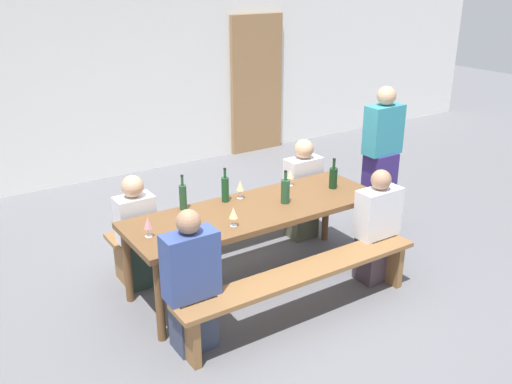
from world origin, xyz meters
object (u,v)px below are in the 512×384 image
Objects in this scene: bench_far at (218,220)px; wine_bottle_2 at (183,197)px; wooden_door at (257,85)px; wine_bottle_0 at (285,191)px; seated_guest_near_0 at (192,285)px; tasting_table at (256,215)px; wine_glass_0 at (148,223)px; wine_glass_2 at (240,186)px; seated_guest_near_1 at (377,230)px; wine_glass_1 at (233,213)px; wine_glass_3 at (290,174)px; wine_bottle_1 at (225,189)px; standing_host at (380,166)px; wine_bottle_3 at (333,177)px; seated_guest_far_1 at (303,192)px; seated_guest_far_0 at (137,234)px; bench_near at (303,280)px.

bench_far is 0.84m from wine_bottle_2.
wooden_door reaches higher than wine_bottle_0.
tasting_table is at bearing -59.49° from seated_guest_near_0.
wooden_door is at bearing 56.73° from tasting_table.
wooden_door reaches higher than seated_guest_near_0.
wine_bottle_0 reaches higher than bench_far.
wine_bottle_0 is at bearing -1.17° from wine_glass_0.
wine_glass_2 reaches higher than wine_glass_0.
tasting_table is at bearing 60.45° from seated_guest_near_1.
wine_glass_1 reaches higher than wine_glass_3.
bench_far is 0.68m from wine_bottle_1.
wine_bottle_2 is 0.20× the size of standing_host.
bench_far is at bearing 144.52° from wine_glass_3.
wine_glass_3 is at bearing -2.12° from wine_bottle_2.
standing_host is at bearing -100.45° from wooden_door.
standing_host is at bearing -45.31° from seated_guest_near_1.
tasting_table is 0.76m from bench_far.
wine_bottle_0 is 1.83× the size of wine_glass_1.
seated_guest_far_1 is at bearing 83.48° from wine_bottle_3.
wine_glass_3 is (0.30, 0.33, -0.00)m from wine_bottle_0.
wooden_door is 3.59m from wine_glass_3.
wine_bottle_1 is 0.89m from seated_guest_far_0.
wine_glass_2 is (-2.26, -3.18, -0.18)m from wooden_door.
wine_glass_0 is 1.02× the size of wine_glass_1.
wine_bottle_2 reaches higher than tasting_table.
seated_guest_far_0 is at bearing -90.00° from seated_guest_far_1.
wine_bottle_0 is 0.96× the size of wine_bottle_2.
wine_glass_3 is (0.58, 0.28, 0.19)m from tasting_table.
wine_bottle_3 is at bearing 0.70° from wine_glass_0.
wine_glass_0 is 2.09m from seated_guest_near_1.
wine_glass_0 is (-1.03, 0.67, 0.50)m from bench_near.
wine_bottle_1 is at bearing -76.23° from seated_guest_far_1.
wine_bottle_0 is 0.19× the size of standing_host.
wine_bottle_3 is (0.89, 0.00, 0.18)m from tasting_table.
wine_bottle_1 is 0.29× the size of seated_guest_far_1.
wine_bottle_1 is 0.20× the size of standing_host.
wine_glass_0 is 0.69m from wine_glass_1.
wine_glass_2 is at bearing -48.75° from seated_guest_near_0.
wooden_door is at bearing 132.38° from seated_guest_far_0.
seated_guest_far_0 reaches higher than bench_far.
seated_guest_near_0 is (-1.51, -0.83, -0.33)m from wine_glass_3.
wine_glass_0 is at bearing -73.94° from seated_guest_far_1.
tasting_table is 0.37m from wine_bottle_1.
wine_glass_0 is at bearing 178.83° from wine_bottle_0.
wine_bottle_3 is 1.75× the size of wine_glass_0.
wooden_door is 6.56× the size of wine_bottle_2.
bench_near and bench_far have the same top height.
wine_glass_3 is at bearing 59.18° from bench_near.
bench_far is at bearing 90.00° from tasting_table.
standing_host is (1.65, -0.56, 0.43)m from bench_far.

